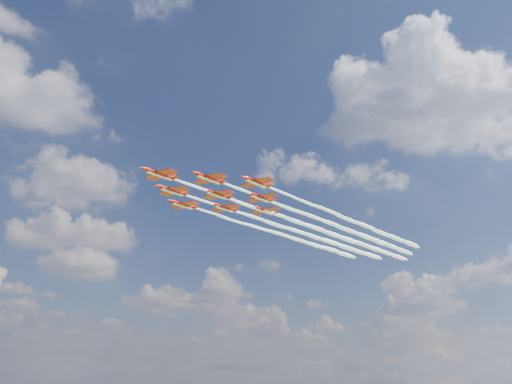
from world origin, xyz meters
TOP-DOWN VIEW (x-y plane):
  - jet_lead at (29.36, 8.72)m, footprint 94.77×37.23m
  - jet_row2_port at (41.10, 5.37)m, footprint 94.77×37.23m
  - jet_row2_starb at (36.32, 18.75)m, footprint 94.77×37.23m
  - jet_row3_port at (52.83, 2.01)m, footprint 94.77×37.23m
  - jet_row3_centre at (48.05, 15.40)m, footprint 94.77×37.23m
  - jet_row3_starb at (43.27, 28.78)m, footprint 94.77×37.23m
  - jet_row4_port at (59.78, 12.04)m, footprint 94.77×37.23m
  - jet_row4_starb at (55.00, 25.43)m, footprint 94.77×37.23m
  - jet_tail at (66.74, 22.07)m, footprint 94.77×37.23m

SIDE VIEW (x-z plane):
  - jet_lead at x=29.36m, z-range 75.06..77.78m
  - jet_row2_port at x=41.10m, z-range 75.06..77.78m
  - jet_row2_starb at x=36.32m, z-range 75.06..77.78m
  - jet_row3_port at x=52.83m, z-range 75.06..77.78m
  - jet_row3_centre at x=48.05m, z-range 75.06..77.78m
  - jet_row3_starb at x=43.27m, z-range 75.06..77.78m
  - jet_row4_port at x=59.78m, z-range 75.06..77.78m
  - jet_row4_starb at x=55.00m, z-range 75.06..77.78m
  - jet_tail at x=66.74m, z-range 75.06..77.78m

